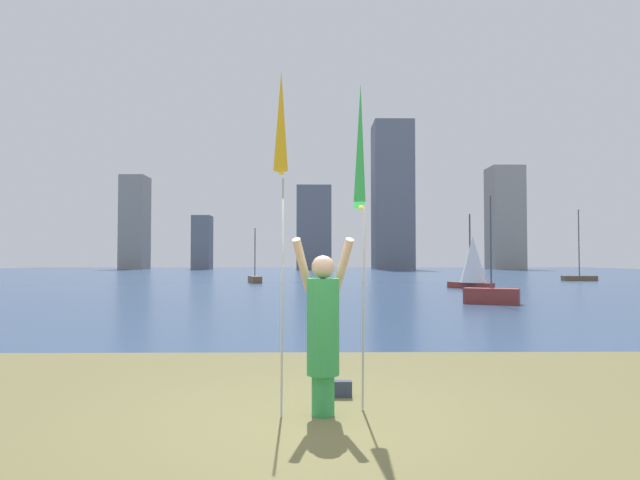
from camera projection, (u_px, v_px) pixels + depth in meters
name	position (u px, v px, depth m)	size (l,w,h in m)	color
ground	(312.00, 278.00, 57.13)	(120.00, 138.00, 0.12)	brown
person	(323.00, 327.00, 6.58)	(0.75, 0.55, 2.04)	green
kite_flag_left	(281.00, 129.00, 6.39)	(0.16, 0.65, 3.91)	#B2B2B7
kite_flag_right	(360.00, 152.00, 7.14)	(0.16, 0.78, 3.96)	#B2B2B7
bag	(341.00, 389.00, 7.42)	(0.27, 0.13, 0.21)	#33384C
sailboat_1	(579.00, 276.00, 47.62)	(2.94, 0.89, 5.90)	brown
sailboat_2	(473.00, 262.00, 34.81)	(2.35, 3.08, 4.55)	maroon
sailboat_3	(255.00, 279.00, 43.38)	(1.33, 2.75, 4.15)	brown
sailboat_5	(491.00, 295.00, 22.83)	(2.19, 1.49, 4.32)	maroon
skyline_tower_0	(135.00, 223.00, 103.66)	(4.33, 5.46, 16.80)	gray
skyline_tower_1	(202.00, 243.00, 101.34)	(3.19, 4.17, 9.46)	slate
skyline_tower_2	(314.00, 227.00, 104.21)	(6.22, 4.35, 15.11)	slate
skyline_tower_3	(392.00, 196.00, 104.37)	(7.02, 7.81, 26.59)	slate
skyline_tower_4	(505.00, 218.00, 102.88)	(5.67, 6.09, 18.32)	gray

